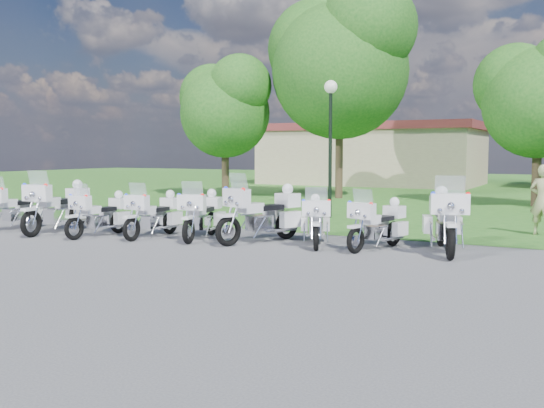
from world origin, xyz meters
The scene contains 17 objects.
ground centered at (0.00, 0.00, 0.00)m, with size 100.00×100.00×0.00m, color #4D4D52.
grass_lawn centered at (0.00, 27.00, 0.00)m, with size 100.00×48.00×0.01m, color #256720.
motorcycle_0 centered at (-7.17, -0.10, 0.65)m, with size 0.86×2.33×1.57m.
motorcycle_1 centered at (-5.61, 0.03, 0.73)m, with size 1.05×2.60×1.75m.
motorcycle_2 centered at (-4.05, 0.02, 0.60)m, with size 0.77×2.14×1.44m.
motorcycle_3 centered at (-2.66, 0.54, 0.61)m, with size 0.72×2.18×1.47m.
motorcycle_4 centered at (-1.36, 0.86, 0.64)m, with size 1.08×2.23×1.52m.
motorcycle_5 centered at (0.30, 1.11, 0.73)m, with size 1.45×2.46×1.74m.
motorcycle_6 centered at (1.63, 1.30, 0.60)m, with size 1.26×2.00×1.44m.
motorcycle_7 centered at (3.17, 1.40, 0.59)m, with size 1.06×2.07×1.42m.
motorcycle_8 centered at (4.61, 1.73, 0.73)m, with size 1.37×2.52×1.75m.
lamp_post centered at (-0.37, 6.99, 3.44)m, with size 0.44×0.44×4.61m.
tree_0 centered at (-8.68, 13.44, 4.55)m, with size 5.16×4.41×6.88m.
tree_1 centered at (-3.34, 15.15, 6.64)m, with size 7.52×6.42×10.03m.
tree_2 centered at (5.39, 14.93, 4.62)m, with size 5.24×4.47×6.99m.
building_west centered at (-6.00, 28.00, 2.07)m, with size 14.56×8.32×4.10m.
bystander_a centered at (6.34, 5.65, 0.95)m, with size 0.69×0.46×1.90m, color tan.
Camera 1 is at (7.52, -11.98, 2.26)m, focal length 40.00 mm.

